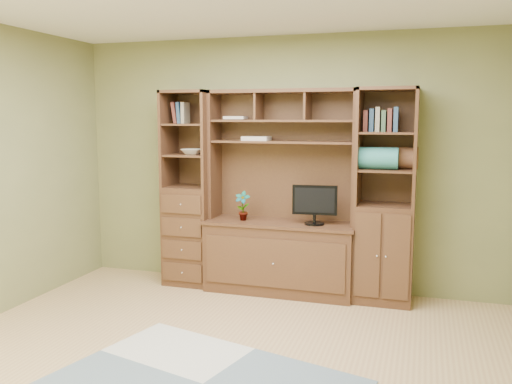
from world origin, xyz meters
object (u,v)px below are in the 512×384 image
(center_hutch, at_px, (280,193))
(monitor, at_px, (315,198))
(left_tower, at_px, (190,188))
(right_tower, at_px, (385,197))

(center_hutch, xyz_separation_m, monitor, (0.36, -0.03, -0.03))
(monitor, bearing_deg, center_hutch, 168.76)
(center_hutch, relative_size, monitor, 3.83)
(left_tower, relative_size, right_tower, 1.00)
(center_hutch, relative_size, left_tower, 1.00)
(monitor, bearing_deg, left_tower, 171.17)
(center_hutch, xyz_separation_m, left_tower, (-1.00, 0.04, 0.00))
(right_tower, bearing_deg, monitor, -173.58)
(right_tower, height_order, monitor, right_tower)
(right_tower, relative_size, monitor, 3.83)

